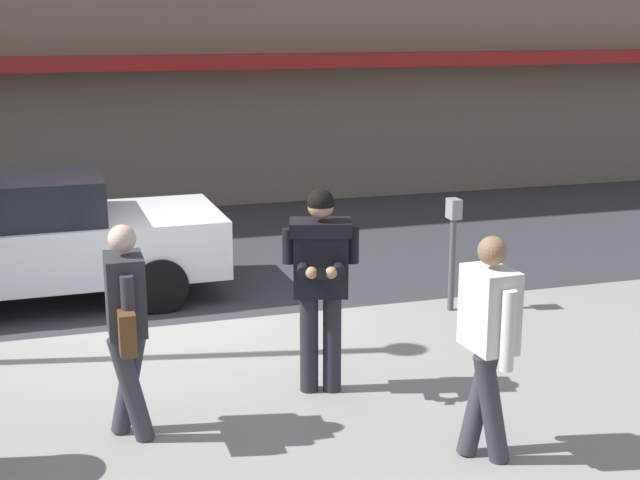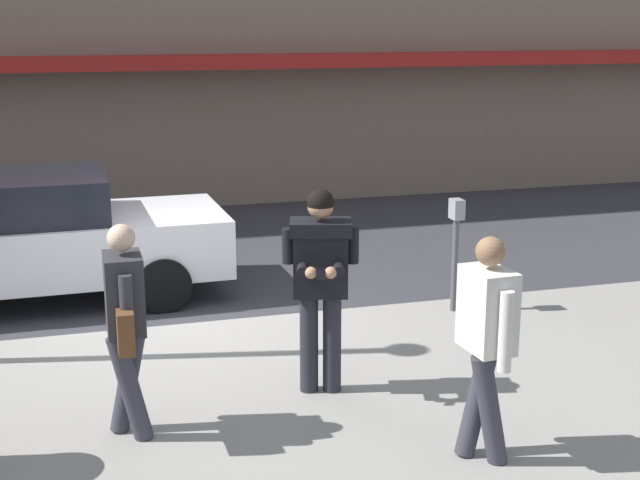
% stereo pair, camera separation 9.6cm
% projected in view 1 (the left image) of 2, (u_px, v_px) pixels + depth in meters
% --- Properties ---
extents(ground_plane, '(80.00, 80.00, 0.00)m').
position_uv_depth(ground_plane, '(187.00, 330.00, 9.76)').
color(ground_plane, '#333338').
extents(sidewalk, '(32.00, 5.30, 0.14)m').
position_uv_depth(sidewalk, '(361.00, 421.00, 7.38)').
color(sidewalk, gray).
rests_on(sidewalk, ground).
extents(curb_paint_line, '(28.00, 0.12, 0.01)m').
position_uv_depth(curb_paint_line, '(274.00, 319.00, 10.09)').
color(curb_paint_line, silver).
rests_on(curb_paint_line, ground).
extents(parked_sedan_mid, '(4.54, 2.00, 1.54)m').
position_uv_depth(parked_sedan_mid, '(26.00, 238.00, 10.54)').
color(parked_sedan_mid, silver).
rests_on(parked_sedan_mid, ground).
extents(man_texting_on_phone, '(0.63, 0.64, 1.81)m').
position_uv_depth(man_texting_on_phone, '(321.00, 269.00, 7.55)').
color(man_texting_on_phone, '#23232B').
rests_on(man_texting_on_phone, sidewalk).
extents(pedestrian_in_light_coat, '(0.35, 0.60, 1.70)m').
position_uv_depth(pedestrian_in_light_coat, '(488.00, 335.00, 6.40)').
color(pedestrian_in_light_coat, '#33333D').
rests_on(pedestrian_in_light_coat, sidewalk).
extents(pedestrian_with_bag, '(0.33, 0.72, 1.70)m').
position_uv_depth(pedestrian_with_bag, '(127.00, 319.00, 6.72)').
color(pedestrian_with_bag, '#33333D').
rests_on(pedestrian_with_bag, sidewalk).
extents(parking_meter, '(0.12, 0.18, 1.27)m').
position_uv_depth(parking_meter, '(453.00, 238.00, 9.79)').
color(parking_meter, '#4C4C51').
rests_on(parking_meter, sidewalk).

